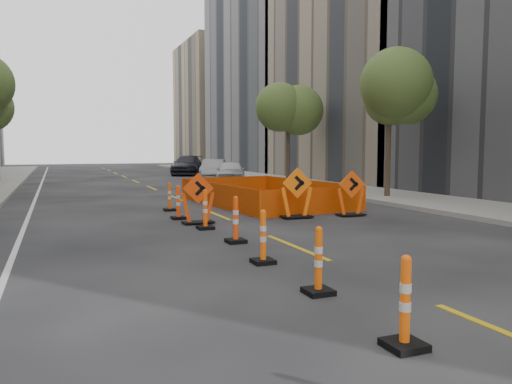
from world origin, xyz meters
name	(u,v)px	position (x,y,z in m)	size (l,w,h in m)	color
ground_plane	(415,296)	(0.00, 0.00, 0.00)	(140.00, 140.00, 0.00)	black
sidewalk_right	(398,197)	(9.00, 12.00, 0.07)	(4.00, 90.00, 0.15)	gray
bld_right_c	(387,80)	(17.00, 23.80, 7.00)	(12.00, 16.00, 14.00)	gray
bld_right_d	(287,71)	(17.00, 40.20, 10.00)	(12.00, 18.00, 20.00)	gray
bld_right_e	(229,105)	(17.00, 58.60, 8.00)	(12.00, 14.00, 16.00)	tan
tree_r_b	(389,94)	(8.40, 12.00, 4.53)	(2.80, 2.80, 5.95)	#382B1E
tree_r_c	(288,110)	(8.40, 22.00, 4.53)	(2.80, 2.80, 5.95)	#382B1E
channelizer_2	(405,302)	(-1.42, -1.55, 0.53)	(0.41, 0.41, 1.05)	#FF5A0A
channelizer_3	(319,260)	(-1.29, 0.63, 0.52)	(0.41, 0.41, 1.04)	#E95509
channelizer_4	(263,237)	(-1.29, 2.81, 0.52)	(0.41, 0.41, 1.04)	#FF5C0A
channelizer_5	(236,219)	(-1.07, 4.98, 0.55)	(0.43, 0.43, 1.10)	#FF410A
channelizer_6	(205,209)	(-1.18, 7.16, 0.55)	(0.43, 0.43, 1.10)	#FF520A
channelizer_7	(178,202)	(-1.42, 9.34, 0.53)	(0.42, 0.42, 1.06)	#FF420A
channelizer_8	(170,197)	(-1.23, 11.51, 0.50)	(0.40, 0.40, 1.01)	#D75009
chevron_sign_left	(198,198)	(-1.10, 8.18, 0.75)	(1.00, 0.60, 1.49)	#D83B09
chevron_sign_center	(297,193)	(2.10, 8.16, 0.80)	(1.07, 0.64, 1.60)	orange
chevron_sign_right	(351,193)	(3.96, 7.94, 0.75)	(1.00, 0.60, 1.50)	#D84309
safety_fence	(264,193)	(2.70, 12.26, 0.45)	(4.21, 7.17, 0.90)	#FF430D
parked_car_near	(231,172)	(5.27, 23.70, 0.74)	(1.74, 4.33, 1.48)	silver
parked_car_mid	(213,169)	(5.63, 28.63, 0.71)	(1.51, 4.33, 1.43)	#949499
parked_car_far	(188,165)	(5.30, 34.83, 0.80)	(2.24, 5.52, 1.60)	black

